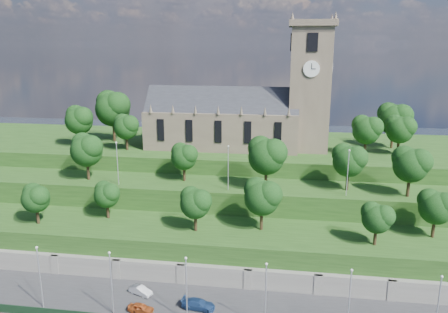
% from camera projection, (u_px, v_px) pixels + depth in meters
% --- Properties ---
extents(promenade, '(160.00, 12.00, 2.00)m').
position_uv_depth(promenade, '(208.00, 313.00, 59.63)').
color(promenade, '#2D2D30').
rests_on(promenade, ground).
extents(retaining_wall, '(160.00, 2.10, 5.00)m').
position_uv_depth(retaining_wall, '(215.00, 280.00, 64.98)').
color(retaining_wall, slate).
rests_on(retaining_wall, ground).
extents(embankment_lower, '(160.00, 12.00, 8.00)m').
position_uv_depth(embankment_lower, '(221.00, 252.00, 70.38)').
color(embankment_lower, '#1F4216').
rests_on(embankment_lower, ground).
extents(embankment_upper, '(160.00, 10.00, 12.00)m').
position_uv_depth(embankment_upper, '(230.00, 215.00, 80.42)').
color(embankment_upper, '#1F4216').
rests_on(embankment_upper, ground).
extents(hilltop, '(160.00, 32.00, 15.00)m').
position_uv_depth(hilltop, '(243.00, 175.00, 100.16)').
color(hilltop, '#1F4216').
rests_on(hilltop, ground).
extents(church, '(38.60, 12.35, 27.60)m').
position_uv_depth(church, '(245.00, 113.00, 92.47)').
color(church, brown).
rests_on(church, hilltop).
extents(trees_lower, '(67.80, 8.78, 8.40)m').
position_uv_depth(trees_lower, '(244.00, 201.00, 67.82)').
color(trees_lower, black).
rests_on(trees_lower, embankment_lower).
extents(trees_upper, '(63.11, 8.53, 9.40)m').
position_uv_depth(trees_upper, '(256.00, 156.00, 75.81)').
color(trees_upper, black).
rests_on(trees_upper, embankment_upper).
extents(trees_hilltop, '(73.78, 15.80, 11.57)m').
position_uv_depth(trees_hilltop, '(221.00, 117.00, 93.09)').
color(trees_hilltop, black).
rests_on(trees_hilltop, hilltop).
extents(lamp_posts_promenade, '(60.36, 0.36, 8.98)m').
position_uv_depth(lamp_posts_promenade, '(186.00, 285.00, 55.05)').
color(lamp_posts_promenade, '#B2B2B7').
rests_on(lamp_posts_promenade, promenade).
extents(lamp_posts_upper, '(40.36, 0.36, 7.94)m').
position_uv_depth(lamp_posts_upper, '(228.00, 164.00, 74.92)').
color(lamp_posts_upper, '#B2B2B7').
rests_on(lamp_posts_upper, embankment_upper).
extents(car_left, '(3.61, 1.77, 1.19)m').
position_uv_depth(car_left, '(141.00, 308.00, 57.95)').
color(car_left, '#9A4119').
rests_on(car_left, promenade).
extents(car_middle, '(3.76, 2.50, 1.17)m').
position_uv_depth(car_middle, '(141.00, 290.00, 62.08)').
color(car_middle, '#ABABB0').
rests_on(car_middle, promenade).
extents(car_right, '(4.74, 2.32, 1.33)m').
position_uv_depth(car_right, '(198.00, 304.00, 58.68)').
color(car_right, navy).
rests_on(car_right, promenade).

